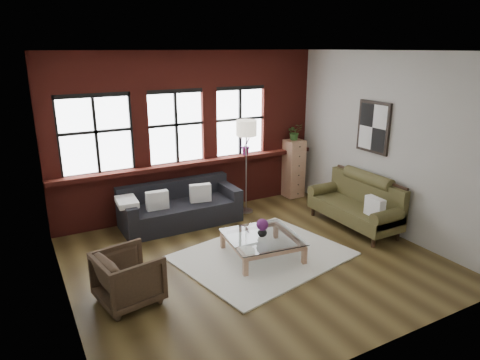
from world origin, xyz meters
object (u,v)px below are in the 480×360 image
vintage_settee (354,202)px  drawer_chest (293,168)px  floor_lamp (246,164)px  vase (262,232)px  dark_sofa (180,204)px  coffee_table (262,247)px  armchair (129,277)px

vintage_settee → drawer_chest: (0.05, 2.01, 0.14)m
drawer_chest → floor_lamp: bearing=-166.0°
floor_lamp → vintage_settee: bearing=-50.5°
drawer_chest → vase: bearing=-134.5°
vintage_settee → dark_sofa: bearing=148.6°
dark_sofa → floor_lamp: (1.41, -0.04, 0.62)m
vase → floor_lamp: (0.76, 1.86, 0.58)m
coffee_table → drawer_chest: drawer_chest is taller
armchair → vase: bearing=-93.7°
vintage_settee → armchair: size_ratio=2.43×
vintage_settee → coffee_table: size_ratio=1.71×
vase → drawer_chest: size_ratio=0.12×
armchair → floor_lamp: (2.96, 2.10, 0.67)m
vase → drawer_chest: bearing=45.5°
vintage_settee → armchair: 4.36m
dark_sofa → drawer_chest: size_ratio=1.72×
dark_sofa → drawer_chest: drawer_chest is taller
armchair → drawer_chest: drawer_chest is taller
dark_sofa → coffee_table: 2.02m
armchair → coffee_table: bearing=-93.7°
coffee_table → floor_lamp: floor_lamp is taller
dark_sofa → vase: bearing=-71.0°
armchair → vase: 2.22m
dark_sofa → floor_lamp: floor_lamp is taller
dark_sofa → drawer_chest: bearing=6.4°
armchair → drawer_chest: 5.03m
vase → floor_lamp: floor_lamp is taller
dark_sofa → coffee_table: dark_sofa is taller
dark_sofa → floor_lamp: bearing=-1.6°
drawer_chest → vintage_settee: bearing=-91.4°
vintage_settee → drawer_chest: bearing=88.6°
vase → dark_sofa: bearing=109.0°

